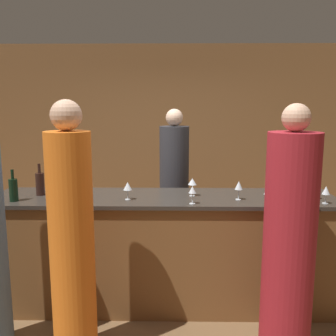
{
  "coord_description": "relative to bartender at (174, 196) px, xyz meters",
  "views": [
    {
      "loc": [
        0.09,
        -3.39,
        1.92
      ],
      "look_at": [
        0.04,
        0.1,
        1.32
      ],
      "focal_mm": 40.0,
      "sensor_mm": 36.0,
      "label": 1
    }
  ],
  "objects": [
    {
      "name": "guest_1",
      "position": [
        0.85,
        -1.54,
        0.02
      ],
      "size": [
        0.38,
        0.38,
        1.92
      ],
      "color": "maroon",
      "rests_on": "ground_plane"
    },
    {
      "name": "wine_glass_4",
      "position": [
        0.57,
        -0.93,
        0.33
      ],
      "size": [
        0.07,
        0.07,
        0.17
      ],
      "color": "silver",
      "rests_on": "bar_counter"
    },
    {
      "name": "wine_glass_6",
      "position": [
        0.15,
        -1.08,
        0.32
      ],
      "size": [
        0.07,
        0.07,
        0.16
      ],
      "color": "silver",
      "rests_on": "bar_counter"
    },
    {
      "name": "guest_2",
      "position": [
        -0.75,
        -1.6,
        0.05
      ],
      "size": [
        0.33,
        0.33,
        1.95
      ],
      "color": "orange",
      "rests_on": "ground_plane"
    },
    {
      "name": "wine_glass_7",
      "position": [
        0.8,
        -1.07,
        0.31
      ],
      "size": [
        0.07,
        0.07,
        0.14
      ],
      "color": "silver",
      "rests_on": "bar_counter"
    },
    {
      "name": "ground_plane",
      "position": [
        -0.1,
        -0.81,
        -0.87
      ],
      "size": [
        14.0,
        14.0,
        0.0
      ],
      "primitive_type": "plane",
      "color": "brown"
    },
    {
      "name": "wine_glass_0",
      "position": [
        1.27,
        -0.9,
        0.33
      ],
      "size": [
        0.06,
        0.06,
        0.18
      ],
      "color": "silver",
      "rests_on": "bar_counter"
    },
    {
      "name": "back_wall",
      "position": [
        -0.1,
        1.55,
        0.53
      ],
      "size": [
        8.0,
        0.06,
        2.8
      ],
      "color": "brown",
      "rests_on": "ground_plane"
    },
    {
      "name": "bar_counter",
      "position": [
        -0.1,
        -0.81,
        -0.33
      ],
      "size": [
        3.19,
        0.71,
        1.07
      ],
      "color": "brown",
      "rests_on": "ground_plane"
    },
    {
      "name": "wine_glass_3",
      "position": [
        1.11,
        -1.01,
        0.31
      ],
      "size": [
        0.06,
        0.06,
        0.15
      ],
      "color": "silver",
      "rests_on": "bar_counter"
    },
    {
      "name": "wine_bottle_2",
      "position": [
        -1.42,
        -1.0,
        0.31
      ],
      "size": [
        0.08,
        0.08,
        0.28
      ],
      "color": "black",
      "rests_on": "bar_counter"
    },
    {
      "name": "bartender",
      "position": [
        0.0,
        0.0,
        0.0
      ],
      "size": [
        0.33,
        0.33,
        1.87
      ],
      "rotation": [
        0.0,
        0.0,
        3.14
      ],
      "color": "#2D2D33",
      "rests_on": "ground_plane"
    },
    {
      "name": "wine_bottle_1",
      "position": [
        -1.26,
        -0.78,
        0.31
      ],
      "size": [
        0.08,
        0.08,
        0.3
      ],
      "color": "black",
      "rests_on": "bar_counter"
    },
    {
      "name": "wine_glass_5",
      "position": [
        0.17,
        -0.79,
        0.33
      ],
      "size": [
        0.08,
        0.08,
        0.17
      ],
      "color": "silver",
      "rests_on": "bar_counter"
    },
    {
      "name": "wine_glass_2",
      "position": [
        1.3,
        -1.05,
        0.31
      ],
      "size": [
        0.07,
        0.07,
        0.15
      ],
      "color": "silver",
      "rests_on": "bar_counter"
    },
    {
      "name": "wine_bottle_0",
      "position": [
        0.98,
        -0.57,
        0.32
      ],
      "size": [
        0.07,
        0.07,
        0.3
      ],
      "color": "#19381E",
      "rests_on": "bar_counter"
    },
    {
      "name": "wine_glass_1",
      "position": [
        -0.42,
        -0.94,
        0.32
      ],
      "size": [
        0.08,
        0.08,
        0.16
      ],
      "color": "silver",
      "rests_on": "bar_counter"
    }
  ]
}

